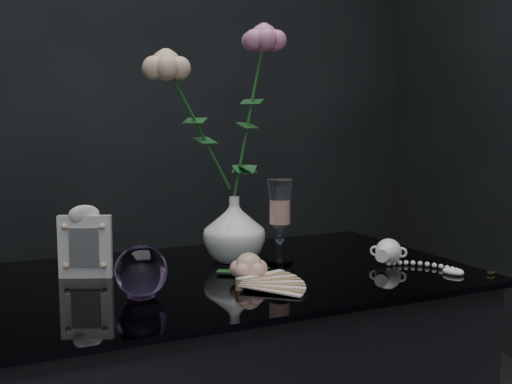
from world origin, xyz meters
name	(u,v)px	position (x,y,z in m)	size (l,w,h in m)	color
vase	(234,229)	(0.08, 0.14, 0.83)	(0.14, 0.14, 0.14)	white
wine_glass	(280,221)	(0.17, 0.08, 0.85)	(0.06, 0.06, 0.18)	white
picture_frame	(85,241)	(-0.24, 0.14, 0.83)	(0.11, 0.08, 0.14)	silver
paperweight	(141,271)	(-0.17, -0.04, 0.81)	(0.09, 0.09, 0.09)	#986DB2
paper_fan	(239,283)	(0.00, -0.07, 0.77)	(0.24, 0.19, 0.03)	#FFF6CB
loose_rose	(249,267)	(0.04, -0.02, 0.79)	(0.12, 0.16, 0.06)	#DBA28D
pearl_jar	(388,250)	(0.38, -0.02, 0.79)	(0.19, 0.20, 0.06)	white
roses	(222,108)	(0.05, 0.13, 1.10)	(0.31, 0.12, 0.42)	beige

